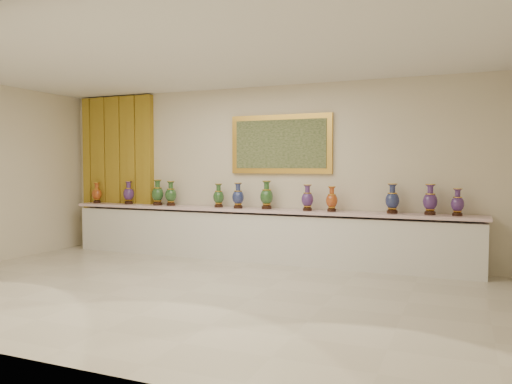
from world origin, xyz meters
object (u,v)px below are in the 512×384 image
counter (257,236)px  vase_1 (129,194)px  vase_0 (97,194)px  vase_2 (158,194)px

counter → vase_1: vase_1 is taller
counter → vase_1: 2.75m
counter → vase_0: size_ratio=17.93×
vase_1 → vase_2: vase_2 is taller
vase_1 → vase_2: bearing=-2.8°
counter → vase_0: 3.47m
vase_1 → vase_2: size_ratio=0.94×
vase_0 → vase_1: size_ratio=0.91×
vase_1 → vase_0: bearing=-177.9°
vase_1 → vase_2: (0.68, -0.03, 0.01)m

